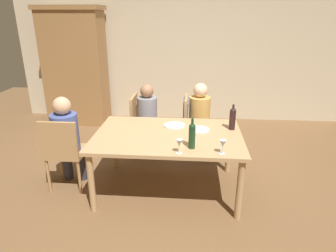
{
  "coord_description": "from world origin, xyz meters",
  "views": [
    {
      "loc": [
        0.26,
        -3.15,
        2.04
      ],
      "look_at": [
        0.0,
        0.0,
        0.84
      ],
      "focal_mm": 31.62,
      "sensor_mm": 36.0,
      "label": 1
    }
  ],
  "objects_px": {
    "armoire_cabinet": "(76,67)",
    "dinner_plate_host": "(175,125)",
    "dinner_plate_guest_left": "(199,129)",
    "wine_bottle_dark_red": "(192,135)",
    "person_man_guest": "(67,136)",
    "dining_table": "(168,140)",
    "wine_glass_centre": "(223,144)",
    "person_woman_host": "(149,115)",
    "person_man_bearded": "(201,115)",
    "wine_glass_near_left": "(179,143)",
    "wine_bottle_tall_green": "(232,118)",
    "chair_far_right": "(191,119)",
    "chair_left_end": "(64,149)",
    "chair_far_left": "(142,121)"
  },
  "relations": [
    {
      "from": "person_man_guest",
      "to": "dinner_plate_guest_left",
      "type": "bearing_deg",
      "value": 4.78
    },
    {
      "from": "chair_far_left",
      "to": "dinner_plate_host",
      "type": "distance_m",
      "value": 0.89
    },
    {
      "from": "dining_table",
      "to": "person_woman_host",
      "type": "bearing_deg",
      "value": 110.59
    },
    {
      "from": "armoire_cabinet",
      "to": "chair_far_right",
      "type": "distance_m",
      "value": 2.65
    },
    {
      "from": "chair_far_right",
      "to": "chair_left_end",
      "type": "bearing_deg",
      "value": -55.13
    },
    {
      "from": "dining_table",
      "to": "chair_far_right",
      "type": "relative_size",
      "value": 1.85
    },
    {
      "from": "chair_far_left",
      "to": "chair_far_right",
      "type": "bearing_deg",
      "value": 90.0
    },
    {
      "from": "armoire_cabinet",
      "to": "dinner_plate_guest_left",
      "type": "bearing_deg",
      "value": -43.04
    },
    {
      "from": "armoire_cabinet",
      "to": "wine_glass_centre",
      "type": "height_order",
      "value": "armoire_cabinet"
    },
    {
      "from": "dinner_plate_guest_left",
      "to": "wine_glass_centre",
      "type": "bearing_deg",
      "value": -71.03
    },
    {
      "from": "chair_far_right",
      "to": "wine_bottle_dark_red",
      "type": "distance_m",
      "value": 1.34
    },
    {
      "from": "wine_bottle_dark_red",
      "to": "dinner_plate_guest_left",
      "type": "xyz_separation_m",
      "value": [
        0.09,
        0.51,
        -0.14
      ]
    },
    {
      "from": "chair_left_end",
      "to": "person_man_bearded",
      "type": "bearing_deg",
      "value": 32.35
    },
    {
      "from": "wine_glass_near_left",
      "to": "wine_bottle_tall_green",
      "type": "bearing_deg",
      "value": 49.59
    },
    {
      "from": "wine_bottle_dark_red",
      "to": "wine_glass_centre",
      "type": "height_order",
      "value": "wine_bottle_dark_red"
    },
    {
      "from": "dinner_plate_guest_left",
      "to": "person_man_guest",
      "type": "bearing_deg",
      "value": -175.22
    },
    {
      "from": "wine_bottle_tall_green",
      "to": "wine_glass_near_left",
      "type": "relative_size",
      "value": 2.08
    },
    {
      "from": "wine_bottle_dark_red",
      "to": "chair_far_left",
      "type": "bearing_deg",
      "value": 119.72
    },
    {
      "from": "armoire_cabinet",
      "to": "dinner_plate_guest_left",
      "type": "relative_size",
      "value": 9.2
    },
    {
      "from": "wine_bottle_dark_red",
      "to": "wine_glass_near_left",
      "type": "xyz_separation_m",
      "value": [
        -0.12,
        -0.13,
        -0.04
      ]
    },
    {
      "from": "armoire_cabinet",
      "to": "wine_bottle_tall_green",
      "type": "distance_m",
      "value": 3.43
    },
    {
      "from": "wine_bottle_tall_green",
      "to": "wine_bottle_dark_red",
      "type": "distance_m",
      "value": 0.75
    },
    {
      "from": "chair_far_right",
      "to": "person_man_guest",
      "type": "distance_m",
      "value": 1.75
    },
    {
      "from": "person_woman_host",
      "to": "person_man_bearded",
      "type": "relative_size",
      "value": 0.97
    },
    {
      "from": "person_woman_host",
      "to": "dinner_plate_guest_left",
      "type": "distance_m",
      "value": 1.08
    },
    {
      "from": "chair_far_right",
      "to": "person_woman_host",
      "type": "xyz_separation_m",
      "value": [
        -0.62,
        0.0,
        0.04
      ]
    },
    {
      "from": "person_man_bearded",
      "to": "dinner_plate_guest_left",
      "type": "xyz_separation_m",
      "value": [
        -0.04,
        -0.79,
        0.09
      ]
    },
    {
      "from": "armoire_cabinet",
      "to": "wine_bottle_dark_red",
      "type": "relative_size",
      "value": 6.69
    },
    {
      "from": "wine_glass_centre",
      "to": "dinner_plate_host",
      "type": "distance_m",
      "value": 0.91
    },
    {
      "from": "person_woman_host",
      "to": "wine_bottle_dark_red",
      "type": "bearing_deg",
      "value": 25.85
    },
    {
      "from": "chair_left_end",
      "to": "wine_bottle_tall_green",
      "type": "xyz_separation_m",
      "value": [
        1.98,
        0.3,
        0.34
      ]
    },
    {
      "from": "wine_glass_centre",
      "to": "dinner_plate_host",
      "type": "height_order",
      "value": "wine_glass_centre"
    },
    {
      "from": "chair_far_left",
      "to": "wine_bottle_dark_red",
      "type": "bearing_deg",
      "value": 29.72
    },
    {
      "from": "person_woman_host",
      "to": "wine_glass_near_left",
      "type": "bearing_deg",
      "value": 19.47
    },
    {
      "from": "dining_table",
      "to": "wine_bottle_tall_green",
      "type": "relative_size",
      "value": 5.5
    },
    {
      "from": "wine_bottle_tall_green",
      "to": "dinner_plate_host",
      "type": "bearing_deg",
      "value": 175.53
    },
    {
      "from": "dining_table",
      "to": "wine_glass_centre",
      "type": "relative_size",
      "value": 11.42
    },
    {
      "from": "dinner_plate_guest_left",
      "to": "person_woman_host",
      "type": "bearing_deg",
      "value": 132.33
    },
    {
      "from": "dining_table",
      "to": "person_woman_host",
      "type": "relative_size",
      "value": 1.55
    },
    {
      "from": "person_man_bearded",
      "to": "wine_bottle_tall_green",
      "type": "distance_m",
      "value": 0.84
    },
    {
      "from": "chair_far_right",
      "to": "armoire_cabinet",
      "type": "bearing_deg",
      "value": -121.8
    },
    {
      "from": "chair_left_end",
      "to": "wine_bottle_dark_red",
      "type": "xyz_separation_m",
      "value": [
        1.51,
        -0.27,
        0.35
      ]
    },
    {
      "from": "armoire_cabinet",
      "to": "chair_left_end",
      "type": "distance_m",
      "value": 2.58
    },
    {
      "from": "dining_table",
      "to": "person_man_bearded",
      "type": "xyz_separation_m",
      "value": [
        0.41,
        0.95,
        -0.01
      ]
    },
    {
      "from": "wine_bottle_tall_green",
      "to": "wine_glass_near_left",
      "type": "distance_m",
      "value": 0.93
    },
    {
      "from": "wine_bottle_tall_green",
      "to": "wine_bottle_dark_red",
      "type": "xyz_separation_m",
      "value": [
        -0.48,
        -0.57,
        0.0
      ]
    },
    {
      "from": "chair_left_end",
      "to": "wine_glass_centre",
      "type": "xyz_separation_m",
      "value": [
        1.81,
        -0.38,
        0.31
      ]
    },
    {
      "from": "armoire_cabinet",
      "to": "dinner_plate_host",
      "type": "relative_size",
      "value": 8.14
    },
    {
      "from": "person_man_bearded",
      "to": "person_man_guest",
      "type": "height_order",
      "value": "person_man_guest"
    },
    {
      "from": "wine_glass_near_left",
      "to": "dinner_plate_guest_left",
      "type": "xyz_separation_m",
      "value": [
        0.21,
        0.65,
        -0.1
      ]
    }
  ]
}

